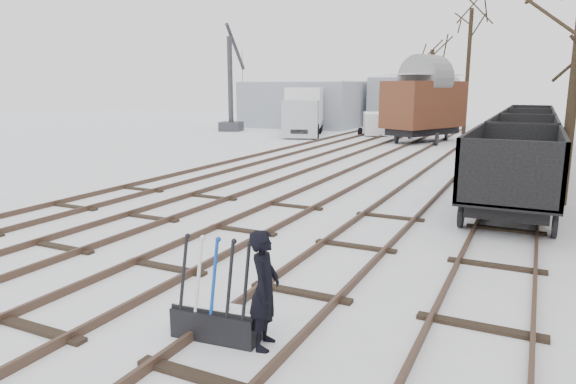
# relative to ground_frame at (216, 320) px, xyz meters

# --- Properties ---
(ground) EXTENTS (120.00, 120.00, 0.00)m
(ground) POSITION_rel_ground_frame_xyz_m (-2.56, 1.99, -0.28)
(ground) COLOR white
(ground) RESTS_ON ground
(tracks) EXTENTS (13.90, 52.00, 0.16)m
(tracks) POSITION_rel_ground_frame_xyz_m (-2.56, 15.67, -0.21)
(tracks) COLOR black
(tracks) RESTS_ON ground
(shed_left) EXTENTS (10.00, 8.00, 4.10)m
(shed_left) POSITION_rel_ground_frame_xyz_m (-15.56, 37.99, 1.76)
(shed_left) COLOR #949BA7
(shed_left) RESTS_ON ground
(shed_right) EXTENTS (7.00, 6.00, 4.50)m
(shed_right) POSITION_rel_ground_frame_xyz_m (-6.56, 41.99, 1.96)
(shed_right) COLOR #949BA7
(shed_right) RESTS_ON ground
(ground_frame) EXTENTS (1.34, 0.55, 1.49)m
(ground_frame) POSITION_rel_ground_frame_xyz_m (0.00, 0.00, 0.00)
(ground_frame) COLOR black
(ground_frame) RESTS_ON ground
(worker) EXTENTS (0.55, 0.70, 1.70)m
(worker) POSITION_rel_ground_frame_xyz_m (0.75, 0.10, 0.57)
(worker) COLOR black
(worker) RESTS_ON ground
(freight_wagon_a) EXTENTS (2.38, 5.94, 2.43)m
(freight_wagon_a) POSITION_rel_ground_frame_xyz_m (3.44, 9.76, 0.64)
(freight_wagon_a) COLOR black
(freight_wagon_a) RESTS_ON ground
(freight_wagon_b) EXTENTS (2.38, 5.94, 2.43)m
(freight_wagon_b) POSITION_rel_ground_frame_xyz_m (3.44, 16.16, 0.64)
(freight_wagon_b) COLOR black
(freight_wagon_b) RESTS_ON ground
(freight_wagon_c) EXTENTS (2.38, 5.94, 2.43)m
(freight_wagon_c) POSITION_rel_ground_frame_xyz_m (3.44, 22.56, 0.64)
(freight_wagon_c) COLOR black
(freight_wagon_c) RESTS_ON ground
(freight_wagon_d) EXTENTS (2.38, 5.94, 2.43)m
(freight_wagon_d) POSITION_rel_ground_frame_xyz_m (3.44, 28.96, 0.64)
(freight_wagon_d) COLOR black
(freight_wagon_d) RESTS_ON ground
(box_van_wagon) EXTENTS (5.16, 6.47, 4.38)m
(box_van_wagon) POSITION_rel_ground_frame_xyz_m (-2.93, 28.75, 2.27)
(box_van_wagon) COLOR black
(box_van_wagon) RESTS_ON ground
(lorry) EXTENTS (4.20, 8.13, 3.53)m
(lorry) POSITION_rel_ground_frame_xyz_m (-12.12, 29.93, 1.53)
(lorry) COLOR black
(lorry) RESTS_ON ground
(panel_van) EXTENTS (2.83, 4.11, 1.67)m
(panel_van) POSITION_rel_ground_frame_xyz_m (-7.27, 32.41, 0.58)
(panel_van) COLOR white
(panel_van) RESTS_ON ground
(crane) EXTENTS (2.08, 5.09, 8.53)m
(crane) POSITION_rel_ground_frame_xyz_m (-18.93, 30.68, 1.96)
(crane) COLOR #313237
(crane) RESTS_ON ground
(tree_near) EXTENTS (0.30, 0.30, 6.49)m
(tree_near) POSITION_rel_ground_frame_xyz_m (4.80, 11.96, 2.96)
(tree_near) COLOR black
(tree_near) RESTS_ON ground
(tree_far_left) EXTENTS (0.30, 0.30, 6.40)m
(tree_far_left) POSITION_rel_ground_frame_xyz_m (-3.93, 35.89, 2.91)
(tree_far_left) COLOR black
(tree_far_left) RESTS_ON ground
(tree_far_right) EXTENTS (0.30, 0.30, 9.27)m
(tree_far_right) POSITION_rel_ground_frame_xyz_m (-1.23, 35.78, 4.35)
(tree_far_right) COLOR black
(tree_far_right) RESTS_ON ground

